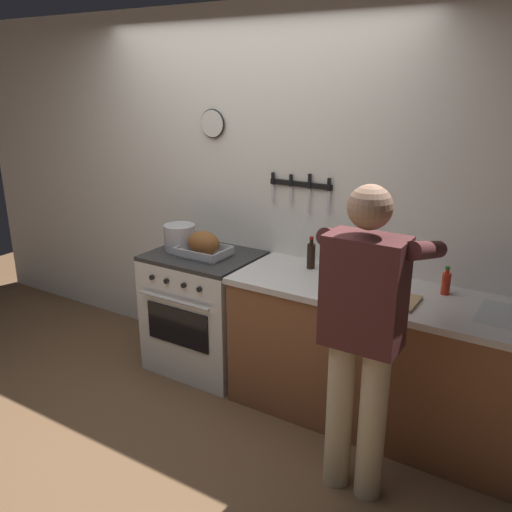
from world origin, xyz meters
The scene contains 11 objects.
ground_plane centered at (0.00, 0.00, 0.00)m, with size 8.00×8.00×0.00m, color brown.
wall_back centered at (0.00, 1.35, 1.30)m, with size 6.00×0.13×2.60m.
counter_block centered at (1.21, 0.99, 0.46)m, with size 2.03×0.65×0.90m.
stove centered at (-0.22, 0.99, 0.45)m, with size 0.76×0.67×0.90m.
person_cook centered at (1.24, 0.38, 0.95)m, with size 0.51×0.63×1.66m.
roasting_pan centered at (-0.19, 0.96, 0.98)m, with size 0.35×0.26×0.18m.
stock_pot centered at (-0.43, 0.99, 0.99)m, with size 0.23×0.23×0.19m.
cutting_board centered at (1.18, 0.88, 0.91)m, with size 0.36×0.24×0.02m, color tan.
bottle_hot_sauce centered at (1.45, 1.14, 0.97)m, with size 0.05×0.05×0.17m.
bottle_olive_oil centered at (0.79, 1.08, 1.02)m, with size 0.08×0.08×0.29m.
bottle_soy_sauce centered at (0.58, 1.13, 0.99)m, with size 0.06×0.06×0.22m.
Camera 1 is at (2.06, -1.94, 2.12)m, focal length 37.79 mm.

